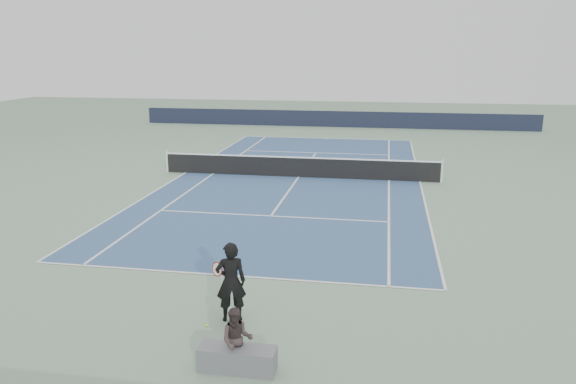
% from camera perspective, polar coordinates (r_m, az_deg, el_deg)
% --- Properties ---
extents(ground, '(80.00, 80.00, 0.00)m').
position_cam_1_polar(ground, '(25.96, 1.10, 1.51)').
color(ground, gray).
extents(court_surface, '(10.97, 23.77, 0.01)m').
position_cam_1_polar(court_surface, '(25.96, 1.10, 1.53)').
color(court_surface, '#34527C').
rests_on(court_surface, ground).
extents(tennis_net, '(12.90, 0.10, 1.07)m').
position_cam_1_polar(tennis_net, '(25.85, 1.10, 2.60)').
color(tennis_net, silver).
rests_on(tennis_net, ground).
extents(windscreen_far, '(30.00, 0.25, 1.20)m').
position_cam_1_polar(windscreen_far, '(43.39, 4.76, 7.40)').
color(windscreen_far, black).
rests_on(windscreen_far, ground).
extents(tennis_player, '(0.85, 0.67, 1.78)m').
position_cam_1_polar(tennis_player, '(12.22, -5.83, -9.05)').
color(tennis_player, black).
rests_on(tennis_player, ground).
extents(tennis_ball, '(0.06, 0.06, 0.06)m').
position_cam_1_polar(tennis_ball, '(12.38, -8.27, -13.23)').
color(tennis_ball, '#C4D72B').
rests_on(tennis_ball, ground).
extents(spectator_bench, '(1.49, 0.75, 1.22)m').
position_cam_1_polar(spectator_bench, '(10.62, -5.19, -15.59)').
color(spectator_bench, slate).
rests_on(spectator_bench, ground).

